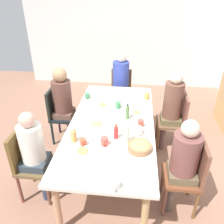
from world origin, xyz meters
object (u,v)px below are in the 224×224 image
(chair_4, at_px, (29,161))
(cup_3, at_px, (87,96))
(person_4, at_px, (34,150))
(chair_1, at_px, (121,90))
(cup_2, at_px, (118,105))
(chair_2, at_px, (59,112))
(bottle_3, at_px, (74,135))
(chair_0, at_px, (189,173))
(person_1, at_px, (121,81))
(bottle_2, at_px, (116,132))
(cup_6, at_px, (115,185))
(cup_5, at_px, (83,142))
(dining_table, at_px, (112,126))
(bottle_1, at_px, (127,112))
(bowl_0, at_px, (140,147))
(plate_0, at_px, (136,112))
(person_2, at_px, (63,99))
(cup_1, at_px, (139,131))
(chair_3, at_px, (176,119))
(person_3, at_px, (172,105))
(bottle_0, at_px, (127,133))
(plate_3, at_px, (103,105))
(cup_7, at_px, (141,123))
(plate_2, at_px, (82,151))
(person_0, at_px, (183,159))
(cup_4, at_px, (147,96))
(cup_0, at_px, (105,141))
(plate_1, at_px, (96,124))

(chair_4, height_order, cup_3, chair_4)
(chair_4, height_order, person_4, person_4)
(chair_1, relative_size, cup_2, 7.88)
(chair_2, bearing_deg, bottle_3, 27.13)
(chair_0, relative_size, person_1, 0.71)
(cup_2, xyz_separation_m, bottle_2, (0.74, 0.04, 0.04))
(cup_2, distance_m, cup_6, 1.50)
(chair_4, relative_size, cup_5, 8.09)
(dining_table, bearing_deg, cup_2, 173.83)
(chair_0, distance_m, bottle_1, 1.05)
(bowl_0, xyz_separation_m, cup_5, (-0.02, -0.63, -0.01))
(bowl_0, relative_size, cup_6, 2.21)
(chair_2, xyz_separation_m, cup_5, (1.09, 0.65, 0.27))
(bowl_0, distance_m, cup_2, 0.98)
(plate_0, bearing_deg, person_2, -105.19)
(cup_5, bearing_deg, bottle_1, 143.70)
(bowl_0, height_order, cup_1, cup_1)
(chair_3, height_order, person_3, person_3)
(person_4, distance_m, bottle_0, 1.07)
(bowl_0, distance_m, bottle_2, 0.33)
(chair_1, xyz_separation_m, bottle_0, (1.94, 0.21, 0.36))
(plate_3, bearing_deg, plate_0, 72.39)
(dining_table, height_order, cup_3, cup_3)
(dining_table, bearing_deg, cup_7, 78.90)
(chair_0, distance_m, plate_0, 1.07)
(chair_2, relative_size, cup_3, 7.90)
(person_1, distance_m, cup_5, 1.98)
(bottle_0, height_order, bottle_2, bottle_0)
(person_3, distance_m, cup_1, 0.95)
(cup_5, bearing_deg, plate_2, 7.92)
(dining_table, height_order, chair_1, chair_1)
(chair_3, distance_m, plate_2, 1.71)
(person_2, bearing_deg, plate_2, 25.25)
(person_0, distance_m, cup_4, 1.37)
(person_2, relative_size, person_3, 0.99)
(person_1, bearing_deg, cup_0, -0.88)
(bottle_0, bearing_deg, chair_2, -131.08)
(chair_2, relative_size, plate_1, 3.47)
(chair_2, relative_size, cup_6, 7.60)
(cup_0, bearing_deg, chair_0, 84.36)
(bottle_2, bearing_deg, bowl_0, 56.00)
(person_4, bearing_deg, cup_4, 135.80)
(chair_1, relative_size, bottle_2, 4.82)
(chair_0, distance_m, cup_5, 1.22)
(cup_1, bearing_deg, cup_4, 173.99)
(person_1, bearing_deg, cup_7, 13.60)
(plate_2, xyz_separation_m, bowl_0, (-0.12, 0.61, 0.03))
(plate_2, relative_size, bottle_3, 1.18)
(bottle_0, bearing_deg, bottle_1, -177.82)
(chair_1, height_order, bowl_0, chair_1)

